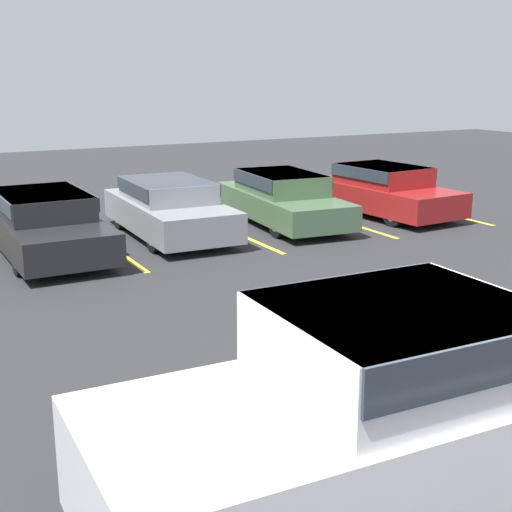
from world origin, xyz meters
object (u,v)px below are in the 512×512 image
parked_sedan_b (44,221)px  parked_sedan_c (169,207)px  parked_sedan_e (384,189)px  pickup_truck (426,404)px  parked_sedan_d (282,197)px

parked_sedan_b → parked_sedan_c: parked_sedan_c is taller
parked_sedan_b → parked_sedan_e: size_ratio=1.09×
parked_sedan_c → parked_sedan_e: 5.81m
parked_sedan_b → parked_sedan_e: parked_sedan_e is taller
parked_sedan_b → parked_sedan_c: (2.81, 0.32, -0.00)m
pickup_truck → parked_sedan_d: size_ratio=1.22×
pickup_truck → parked_sedan_c: size_ratio=1.31×
parked_sedan_c → pickup_truck: bearing=-8.3°
parked_sedan_b → pickup_truck: bearing=4.6°
parked_sedan_c → parked_sedan_d: 2.93m
parked_sedan_b → parked_sedan_e: (8.61, 0.04, -0.00)m
parked_sedan_b → parked_sedan_e: bearing=89.7°
pickup_truck → parked_sedan_e: bearing=54.8°
parked_sedan_c → parked_sedan_d: (2.93, -0.00, -0.01)m
parked_sedan_c → parked_sedan_d: parked_sedan_c is taller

